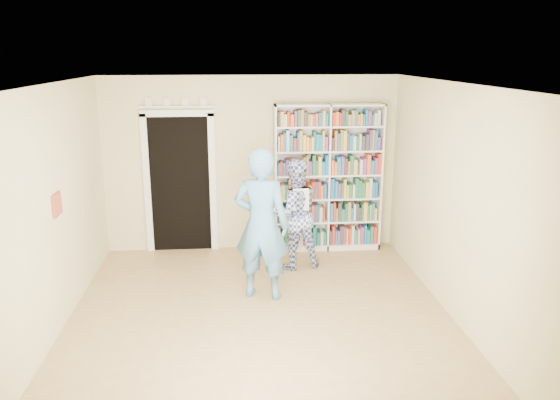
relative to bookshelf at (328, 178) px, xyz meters
name	(u,v)px	position (x,y,z in m)	size (l,w,h in m)	color
floor	(261,320)	(-1.18, -2.34, -1.15)	(5.00, 5.00, 0.00)	#9D794C
ceiling	(259,84)	(-1.18, -2.34, 1.55)	(5.00, 5.00, 0.00)	white
wall_back	(251,164)	(-1.18, 0.16, 0.20)	(4.50, 4.50, 0.00)	beige
wall_left	(50,214)	(-3.43, -2.34, 0.20)	(5.00, 5.00, 0.00)	beige
wall_right	(457,204)	(1.07, -2.34, 0.20)	(5.00, 5.00, 0.00)	beige
bookshelf	(328,178)	(0.00, 0.00, 0.00)	(1.66, 0.31, 2.28)	white
doorway	(180,177)	(-2.28, 0.13, 0.03)	(1.10, 0.08, 2.43)	black
wall_art	(57,204)	(-3.41, -2.14, 0.25)	(0.03, 0.25, 0.25)	maroon
man_blue	(262,225)	(-1.12, -1.70, -0.19)	(0.70, 0.46, 1.92)	#528DB7
man_plaid	(294,214)	(-0.61, -0.73, -0.36)	(0.77, 0.60, 1.59)	#304095
paper_sheet	(301,200)	(-0.54, -0.94, -0.09)	(0.22, 0.01, 0.31)	white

